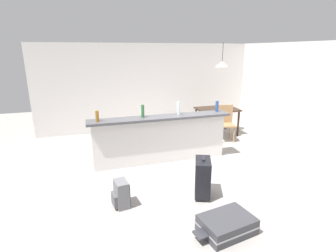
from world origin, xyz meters
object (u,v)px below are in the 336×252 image
(dining_table, at_px, (217,112))
(suitcase_flat_charcoal, at_px, (227,225))
(backpack_grey, at_px, (121,194))
(bottle_blue, at_px, (217,106))
(bottle_clear, at_px, (179,108))
(bottle_green, at_px, (143,111))
(dining_chair_near_partition, at_px, (226,121))
(suitcase_upright_black, at_px, (203,177))
(bottle_amber, at_px, (97,116))
(pendant_lamp, at_px, (222,64))

(dining_table, height_order, suitcase_flat_charcoal, dining_table)
(suitcase_flat_charcoal, bearing_deg, backpack_grey, 140.99)
(bottle_blue, bearing_deg, backpack_grey, -147.52)
(bottle_clear, bearing_deg, bottle_green, 179.73)
(dining_table, bearing_deg, bottle_green, -150.00)
(dining_chair_near_partition, height_order, suitcase_flat_charcoal, dining_chair_near_partition)
(backpack_grey, bearing_deg, bottle_green, 65.33)
(bottle_green, relative_size, dining_chair_near_partition, 0.28)
(suitcase_flat_charcoal, distance_m, suitcase_upright_black, 0.96)
(bottle_amber, distance_m, pendant_lamp, 3.75)
(bottle_clear, height_order, bottle_blue, bottle_clear)
(bottle_blue, height_order, suitcase_flat_charcoal, bottle_blue)
(bottle_amber, height_order, suitcase_flat_charcoal, bottle_amber)
(dining_chair_near_partition, bearing_deg, dining_table, 87.91)
(pendant_lamp, distance_m, backpack_grey, 4.58)
(dining_chair_near_partition, distance_m, pendant_lamp, 1.53)
(bottle_amber, bearing_deg, bottle_clear, 1.58)
(dining_chair_near_partition, bearing_deg, bottle_green, -160.42)
(bottle_green, xyz_separation_m, dining_table, (2.40, 1.39, -0.49))
(pendant_lamp, relative_size, suitcase_upright_black, 1.00)
(bottle_clear, relative_size, backpack_grey, 0.66)
(bottle_amber, relative_size, backpack_grey, 0.50)
(dining_chair_near_partition, relative_size, suitcase_upright_black, 1.39)
(bottle_blue, xyz_separation_m, backpack_grey, (-2.33, -1.49, -0.92))
(bottle_blue, height_order, dining_table, bottle_blue)
(bottle_blue, distance_m, dining_table, 1.61)
(bottle_green, relative_size, bottle_clear, 0.93)
(dining_table, bearing_deg, suitcase_upright_black, -121.05)
(bottle_green, distance_m, suitcase_flat_charcoal, 2.72)
(backpack_grey, bearing_deg, dining_table, 42.74)
(bottle_amber, distance_m, bottle_blue, 2.56)
(bottle_green, relative_size, pendant_lamp, 0.38)
(bottle_blue, bearing_deg, dining_table, 61.45)
(dining_table, height_order, pendant_lamp, pendant_lamp)
(bottle_amber, bearing_deg, suitcase_upright_black, -43.91)
(bottle_amber, height_order, bottle_blue, bottle_blue)
(bottle_clear, bearing_deg, suitcase_flat_charcoal, -94.28)
(bottle_amber, distance_m, suitcase_flat_charcoal, 2.99)
(bottle_amber, relative_size, suitcase_flat_charcoal, 0.24)
(bottle_blue, distance_m, backpack_grey, 2.92)
(dining_table, relative_size, backpack_grey, 2.62)
(dining_table, bearing_deg, pendant_lamp, 1.46)
(bottle_clear, relative_size, dining_chair_near_partition, 0.30)
(bottle_amber, relative_size, dining_table, 0.19)
(dining_table, height_order, dining_chair_near_partition, dining_chair_near_partition)
(pendant_lamp, height_order, backpack_grey, pendant_lamp)
(dining_table, xyz_separation_m, dining_chair_near_partition, (-0.02, -0.54, -0.13))
(bottle_clear, distance_m, dining_table, 2.21)
(bottle_blue, bearing_deg, suitcase_flat_charcoal, -113.63)
(bottle_amber, xyz_separation_m, suitcase_upright_black, (1.54, -1.48, -0.78))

